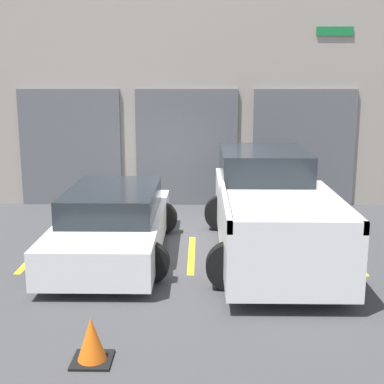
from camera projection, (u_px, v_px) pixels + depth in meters
The scene contains 8 objects.
ground_plane at pixel (192, 237), 11.17m from camera, with size 28.00×28.00×0.00m, color #3D3D3F.
shophouse_building at pixel (194, 95), 13.79m from camera, with size 12.55×0.68×5.78m.
pickup_truck at pixel (269, 208), 10.15m from camera, with size 2.45×5.43×1.80m.
sedan_white at pixel (113, 223), 10.02m from camera, with size 2.29×4.52×1.25m.
parking_stripe_far_left at pixel (36, 253), 10.14m from camera, with size 0.12×2.20×0.01m, color gold.
parking_stripe_left at pixel (192, 254), 10.09m from camera, with size 0.12×2.20×0.01m, color gold.
parking_stripe_centre at pixel (348, 255), 10.04m from camera, with size 0.12×2.20×0.01m, color gold.
traffic_cone at pixel (92, 341), 6.23m from camera, with size 0.47×0.47×0.55m.
Camera 1 is at (0.17, -10.73, 3.27)m, focal length 50.00 mm.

